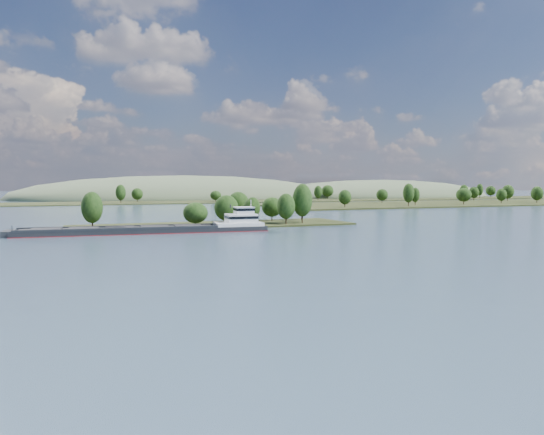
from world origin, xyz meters
name	(u,v)px	position (x,y,z in m)	size (l,w,h in m)	color
ground	(277,244)	(0.00, 120.00, 0.00)	(1800.00, 1800.00, 0.00)	#364F5E
tree_island	(231,214)	(6.49, 179.19, 3.96)	(100.00, 30.10, 15.65)	black
right_bank	(477,202)	(231.26, 299.48, 1.05)	(320.00, 90.00, 15.64)	black
back_shoreline	(146,202)	(8.90, 399.82, 0.70)	(900.00, 60.00, 15.35)	black
hill_east	(380,197)	(260.00, 470.00, 0.00)	(260.00, 140.00, 36.00)	#4B5B3E
hill_west	(185,198)	(60.00, 500.00, 0.00)	(320.00, 160.00, 44.00)	#4B5B3E
cargo_barge	(161,228)	(-21.94, 161.03, 1.32)	(77.90, 15.75, 10.47)	black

